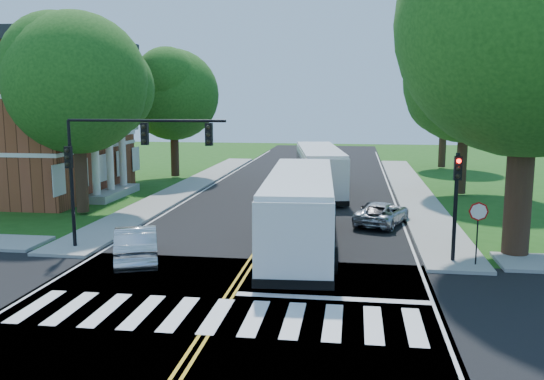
% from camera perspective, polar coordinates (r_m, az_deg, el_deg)
% --- Properties ---
extents(ground, '(140.00, 140.00, 0.00)m').
position_cam_1_polar(ground, '(18.78, -5.16, -11.79)').
color(ground, '#1C4D13').
rests_on(ground, ground).
extents(road, '(14.00, 96.00, 0.01)m').
position_cam_1_polar(road, '(35.94, 1.45, -1.66)').
color(road, black).
rests_on(road, ground).
extents(cross_road, '(60.00, 12.00, 0.01)m').
position_cam_1_polar(cross_road, '(18.78, -5.16, -11.77)').
color(cross_road, black).
rests_on(cross_road, ground).
extents(center_line, '(0.36, 70.00, 0.01)m').
position_cam_1_polar(center_line, '(39.85, 2.13, -0.60)').
color(center_line, gold).
rests_on(center_line, road).
extents(edge_line_w, '(0.12, 70.00, 0.01)m').
position_cam_1_polar(edge_line_w, '(41.11, -7.34, -0.37)').
color(edge_line_w, silver).
rests_on(edge_line_w, road).
extents(edge_line_e, '(0.12, 70.00, 0.01)m').
position_cam_1_polar(edge_line_e, '(39.72, 11.93, -0.82)').
color(edge_line_e, silver).
rests_on(edge_line_e, road).
extents(crosswalk, '(12.60, 3.00, 0.01)m').
position_cam_1_polar(crosswalk, '(18.33, -5.53, -12.29)').
color(crosswalk, silver).
rests_on(crosswalk, road).
extents(stop_bar, '(6.60, 0.40, 0.01)m').
position_cam_1_polar(stop_bar, '(19.83, 6.00, -10.61)').
color(stop_bar, silver).
rests_on(stop_bar, road).
extents(sidewalk_nw, '(2.60, 40.00, 0.15)m').
position_cam_1_polar(sidewalk_nw, '(44.36, -8.18, 0.38)').
color(sidewalk_nw, gray).
rests_on(sidewalk_nw, ground).
extents(sidewalk_ne, '(2.60, 40.00, 0.15)m').
position_cam_1_polar(sidewalk_ne, '(42.79, 13.68, -0.10)').
color(sidewalk_ne, gray).
rests_on(sidewalk_ne, ground).
extents(tree_ne_big, '(10.80, 10.80, 14.91)m').
position_cam_1_polar(tree_ne_big, '(26.17, 24.20, 14.75)').
color(tree_ne_big, '#321F14').
rests_on(tree_ne_big, ground).
extents(tree_west_near, '(8.00, 8.00, 11.40)m').
position_cam_1_polar(tree_west_near, '(34.79, -18.80, 9.97)').
color(tree_west_near, '#321F14').
rests_on(tree_west_near, ground).
extents(tree_west_far, '(7.60, 7.60, 10.67)m').
position_cam_1_polar(tree_west_far, '(49.45, -9.76, 9.27)').
color(tree_west_far, '#321F14').
rests_on(tree_west_far, ground).
extents(tree_east_mid, '(8.40, 8.40, 11.93)m').
position_cam_1_polar(tree_east_mid, '(41.75, 18.66, 10.19)').
color(tree_east_mid, '#321F14').
rests_on(tree_east_mid, ground).
extents(tree_east_far, '(7.20, 7.20, 10.34)m').
position_cam_1_polar(tree_east_far, '(57.68, 16.74, 8.83)').
color(tree_east_far, '#321F14').
rests_on(tree_east_far, ground).
extents(signal_nw, '(7.15, 0.46, 5.66)m').
position_cam_1_polar(signal_nw, '(25.63, -14.80, 3.61)').
color(signal_nw, black).
rests_on(signal_nw, ground).
extents(signal_ne, '(0.30, 0.46, 4.40)m').
position_cam_1_polar(signal_ne, '(24.15, 17.79, -0.23)').
color(signal_ne, black).
rests_on(signal_ne, ground).
extents(stop_sign, '(0.76, 0.08, 2.53)m').
position_cam_1_polar(stop_sign, '(24.01, 19.75, -2.64)').
color(stop_sign, black).
rests_on(stop_sign, ground).
extents(bus_lead, '(3.72, 13.19, 3.38)m').
position_cam_1_polar(bus_lead, '(25.89, 2.81, -1.83)').
color(bus_lead, silver).
rests_on(bus_lead, road).
extents(bus_follow, '(4.48, 12.75, 3.23)m').
position_cam_1_polar(bus_follow, '(41.09, 4.70, 2.07)').
color(bus_follow, silver).
rests_on(bus_follow, road).
extents(hatchback, '(3.19, 4.94, 1.54)m').
position_cam_1_polar(hatchback, '(24.33, -13.31, -5.22)').
color(hatchback, '#ADB0B5').
rests_on(hatchback, road).
extents(suv, '(3.40, 4.86, 1.23)m').
position_cam_1_polar(suv, '(31.24, 10.86, -2.29)').
color(suv, '#B4B7BC').
rests_on(suv, road).
extents(dark_sedan, '(1.71, 4.14, 1.20)m').
position_cam_1_polar(dark_sedan, '(31.49, 10.32, -2.21)').
color(dark_sedan, black).
rests_on(dark_sedan, road).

